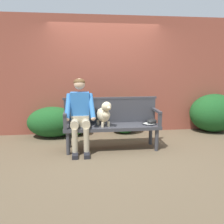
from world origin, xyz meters
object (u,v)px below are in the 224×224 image
Objects in this scene: garden_bench at (112,128)px; person_seated at (80,112)px; tennis_racket at (149,123)px; baseball_glove at (152,121)px; dog_on_bench at (104,114)px.

person_seated reaches higher than garden_bench.
garden_bench is at bearing -177.74° from tennis_racket.
baseball_glove is at bearing 3.36° from garden_bench.
tennis_racket reaches higher than garden_bench.
garden_bench is 0.67m from person_seated.
person_seated is 1.33m from tennis_racket.
garden_bench is 1.33× the size of person_seated.
dog_on_bench is at bearing -174.90° from tennis_racket.
baseball_glove is (0.93, 0.09, -0.19)m from dog_on_bench.
baseball_glove reaches higher than garden_bench.
tennis_racket is (1.30, 0.04, -0.26)m from person_seated.
person_seated reaches higher than baseball_glove.
person_seated is 2.37× the size of tennis_racket.
dog_on_bench reaches higher than garden_bench.
tennis_racket is at bearing 161.79° from baseball_glove.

